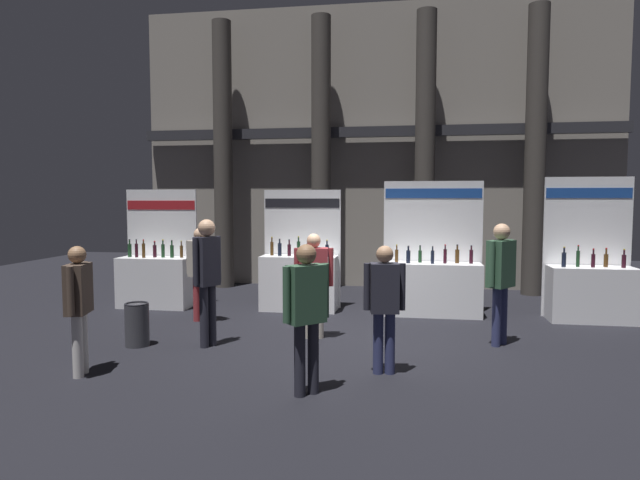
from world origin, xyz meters
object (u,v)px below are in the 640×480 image
visitor_1 (501,272)px  visitor_4 (200,267)px  exhibitor_booth_2 (433,282)px  exhibitor_booth_0 (156,277)px  trash_bin (137,324)px  exhibitor_booth_3 (590,287)px  visitor_2 (314,275)px  visitor_5 (207,272)px  visitor_0 (79,299)px  exhibitor_booth_1 (299,278)px  visitor_3 (384,299)px  visitor_6 (306,306)px

visitor_1 → visitor_4: (-4.88, 0.79, -0.12)m
visitor_1 → exhibitor_booth_2: bearing=61.6°
exhibitor_booth_0 → trash_bin: size_ratio=3.67×
trash_bin → visitor_1: (5.22, 0.86, 0.77)m
exhibitor_booth_3 → visitor_2: (-4.58, -1.92, 0.36)m
visitor_5 → visitor_0: bearing=173.3°
exhibitor_booth_1 → exhibitor_booth_2: exhibitor_booth_2 is taller
exhibitor_booth_0 → exhibitor_booth_2: size_ratio=0.94×
exhibitor_booth_0 → exhibitor_booth_2: 5.37m
exhibitor_booth_0 → exhibitor_booth_1: bearing=3.3°
exhibitor_booth_2 → visitor_1: exhibitor_booth_2 is taller
visitor_3 → visitor_2: bearing=-61.8°
exhibitor_booth_1 → exhibitor_booth_2: bearing=-1.5°
trash_bin → visitor_1: bearing=9.4°
visitor_6 → visitor_3: bearing=4.2°
visitor_2 → exhibitor_booth_3: bearing=14.3°
exhibitor_booth_1 → trash_bin: size_ratio=3.65×
exhibitor_booth_2 → exhibitor_booth_3: exhibitor_booth_3 is taller
visitor_4 → visitor_0: bearing=-84.5°
visitor_1 → visitor_6: bearing=173.2°
visitor_3 → visitor_4: bearing=-43.9°
exhibitor_booth_3 → visitor_6: bearing=-134.4°
exhibitor_booth_2 → visitor_1: 2.24m
exhibitor_booth_3 → visitor_5: size_ratio=1.37×
visitor_2 → trash_bin: bearing=-169.6°
trash_bin → visitor_6: 3.28m
exhibitor_booth_0 → visitor_6: bearing=-48.6°
exhibitor_booth_2 → trash_bin: 5.21m
visitor_5 → visitor_6: visitor_5 is taller
exhibitor_booth_3 → visitor_4: exhibitor_booth_3 is taller
exhibitor_booth_0 → visitor_2: exhibitor_booth_0 is taller
exhibitor_booth_1 → visitor_2: 2.22m
visitor_3 → visitor_5: bearing=-26.2°
exhibitor_booth_3 → visitor_0: (-7.08, -4.11, 0.33)m
visitor_6 → visitor_0: bearing=132.8°
exhibitor_booth_3 → trash_bin: size_ratio=3.99×
visitor_4 → visitor_6: visitor_6 is taller
exhibitor_booth_3 → visitor_3: 4.90m
visitor_4 → visitor_5: bearing=-52.8°
exhibitor_booth_0 → visitor_4: (1.36, -1.12, 0.37)m
visitor_0 → visitor_4: bearing=-20.8°
visitor_4 → visitor_6: bearing=-40.1°
exhibitor_booth_2 → visitor_6: bearing=-109.2°
exhibitor_booth_0 → visitor_3: (4.63, -3.48, 0.33)m
exhibitor_booth_0 → visitor_2: size_ratio=1.44×
exhibitor_booth_2 → visitor_4: bearing=-163.1°
visitor_3 → visitor_1: bearing=-143.8°
visitor_2 → visitor_3: bearing=-62.2°
visitor_1 → visitor_4: bearing=118.9°
visitor_1 → trash_bin: bearing=137.5°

